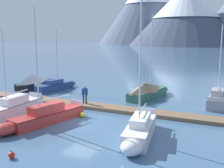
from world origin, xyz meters
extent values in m
plane|color=#426689|center=(0.00, 0.00, 0.00)|extent=(700.00, 700.00, 0.00)
cone|color=slate|center=(-58.14, 207.59, 29.17)|extent=(82.05, 82.05, 58.33)
cone|color=#424C60|center=(-23.55, 181.32, 20.87)|extent=(77.65, 77.65, 41.73)
cone|color=white|center=(-23.55, 181.32, 30.11)|extent=(45.60, 45.60, 23.34)
cube|color=brown|center=(0.00, 4.00, 0.15)|extent=(28.37, 2.11, 0.30)
cylinder|color=#38383D|center=(-0.01, 3.29, 0.12)|extent=(27.22, 0.63, 0.24)
cylinder|color=#38383D|center=(0.01, 4.71, 0.12)|extent=(27.22, 0.63, 0.24)
cube|color=black|center=(-12.55, 9.73, 0.41)|extent=(1.91, 5.45, 0.81)
ellipsoid|color=black|center=(-12.51, 12.69, 0.41)|extent=(1.58, 1.42, 0.77)
cube|color=black|center=(-12.55, 9.73, 0.77)|extent=(1.95, 5.34, 0.06)
cylinder|color=silver|center=(-12.55, 10.29, 3.87)|extent=(0.10, 0.10, 6.11)
cylinder|color=silver|center=(-12.57, 8.78, 1.71)|extent=(0.12, 3.04, 0.08)
pyramid|color=silver|center=(-12.56, 9.33, 1.33)|extent=(2.14, 4.36, 1.03)
cube|color=navy|center=(-9.36, 9.34, 0.41)|extent=(2.21, 5.12, 0.83)
ellipsoid|color=navy|center=(-8.87, 12.11, 0.41)|extent=(1.47, 2.10, 0.79)
cube|color=#121D39|center=(-9.36, 9.34, 0.79)|extent=(2.23, 5.03, 0.06)
cylinder|color=silver|center=(-9.24, 10.04, 4.14)|extent=(0.10, 0.10, 6.62)
cylinder|color=silver|center=(-9.45, 8.82, 1.82)|extent=(0.51, 2.46, 0.08)
cube|color=#2F4A8A|center=(-9.34, 9.46, 1.08)|extent=(1.33, 2.36, 0.50)
cube|color=silver|center=(-9.78, 6.98, 1.01)|extent=(1.22, 0.31, 0.36)
cube|color=silver|center=(-5.93, -0.72, 0.52)|extent=(1.69, 5.57, 1.03)
cube|color=slate|center=(-5.93, -0.72, 0.99)|extent=(1.72, 5.46, 0.06)
cylinder|color=silver|center=(-5.90, -1.75, 4.19)|extent=(0.10, 0.10, 6.32)
cylinder|color=silver|center=(-5.94, -0.42, 1.89)|extent=(0.17, 2.66, 0.08)
cube|color=white|center=(-5.93, -0.85, 1.33)|extent=(1.13, 2.52, 0.60)
cube|color=silver|center=(-6.03, 1.96, 1.21)|extent=(1.35, 0.15, 0.36)
cube|color=#B2332D|center=(-2.03, -1.44, 0.43)|extent=(2.95, 6.38, 0.87)
ellipsoid|color=#B2332D|center=(-2.90, -4.81, 0.43)|extent=(1.72, 2.38, 0.83)
cube|color=#501614|center=(-2.03, -1.44, 0.83)|extent=(2.95, 6.27, 0.06)
cylinder|color=silver|center=(-2.24, -2.24, 4.78)|extent=(0.10, 0.10, 7.83)
cylinder|color=silver|center=(-1.85, -0.73, 1.84)|extent=(0.85, 3.04, 0.08)
cube|color=#C03A35|center=(-2.07, -1.59, 1.18)|extent=(1.67, 2.96, 0.62)
cube|color=silver|center=(-1.28, 1.50, 1.05)|extent=(1.28, 0.42, 0.36)
cube|color=#336B56|center=(2.37, 9.99, 0.44)|extent=(2.88, 6.08, 0.87)
ellipsoid|color=#336B56|center=(3.04, 13.18, 0.44)|extent=(1.80, 2.12, 0.83)
cube|color=#163027|center=(2.37, 9.99, 0.83)|extent=(2.89, 5.97, 0.06)
cylinder|color=silver|center=(2.51, 10.68, 4.87)|extent=(0.10, 0.10, 7.98)
cylinder|color=silver|center=(2.12, 8.84, 1.66)|extent=(0.86, 3.70, 0.08)
pyramid|color=#7A664C|center=(2.28, 9.56, 1.28)|extent=(2.88, 4.99, 0.82)
cube|color=white|center=(5.44, -1.46, 0.47)|extent=(2.32, 5.56, 0.95)
ellipsoid|color=white|center=(5.90, -4.38, 0.47)|extent=(1.49, 1.65, 0.90)
cube|color=slate|center=(5.44, -1.46, 0.91)|extent=(2.35, 5.46, 0.06)
cylinder|color=silver|center=(5.52, -1.99, 4.85)|extent=(0.10, 0.10, 7.79)
cylinder|color=silver|center=(5.30, -0.58, 1.71)|extent=(0.53, 2.84, 0.08)
cube|color=white|center=(5.46, -1.59, 1.22)|extent=(1.42, 2.56, 0.53)
cube|color=silver|center=(5.03, 1.13, 1.13)|extent=(1.35, 0.31, 0.36)
cube|color=#93939E|center=(9.47, 9.38, 0.46)|extent=(1.59, 4.62, 0.93)
ellipsoid|color=#93939E|center=(9.50, 12.01, 0.46)|extent=(1.33, 1.86, 0.88)
cube|color=#424247|center=(9.47, 9.38, 0.89)|extent=(1.63, 4.53, 0.06)
cylinder|color=silver|center=(9.48, 10.07, 4.29)|extent=(0.10, 0.10, 6.73)
cylinder|color=silver|center=(9.47, 8.74, 1.79)|extent=(0.11, 2.65, 0.08)
cube|color=#A0A0AB|center=(9.48, 9.50, 1.27)|extent=(1.10, 2.08, 0.69)
cube|color=silver|center=(9.45, 7.16, 1.11)|extent=(1.39, 0.11, 0.36)
cylinder|color=#232328|center=(-2.12, 4.11, 0.73)|extent=(0.14, 0.14, 0.86)
cylinder|color=#232328|center=(-1.87, 4.18, 0.73)|extent=(0.14, 0.14, 0.86)
cube|color=#234793|center=(-1.99, 4.15, 1.46)|extent=(0.43, 0.32, 0.60)
sphere|color=tan|center=(-1.99, 4.15, 1.88)|extent=(0.22, 0.22, 0.22)
cylinder|color=#234793|center=(-2.23, 4.08, 1.39)|extent=(0.09, 0.09, 0.62)
cylinder|color=#234793|center=(-1.75, 4.22, 1.39)|extent=(0.09, 0.09, 0.62)
sphere|color=red|center=(0.05, -7.46, 0.19)|extent=(0.37, 0.37, 0.37)
cylinder|color=#262628|center=(0.05, -7.46, 0.41)|extent=(0.06, 0.06, 0.08)
sphere|color=yellow|center=(-0.34, 0.85, 0.22)|extent=(0.44, 0.44, 0.44)
cylinder|color=#262628|center=(-0.34, 0.85, 0.48)|extent=(0.06, 0.06, 0.08)
camera|label=1|loc=(10.94, -18.19, 6.62)|focal=44.50mm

